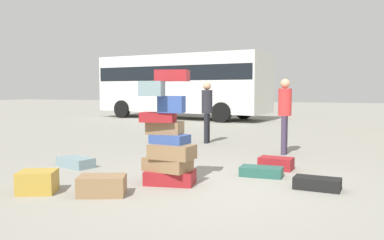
{
  "coord_description": "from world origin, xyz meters",
  "views": [
    {
      "loc": [
        1.98,
        -5.86,
        1.5
      ],
      "look_at": [
        -0.48,
        0.91,
        0.94
      ],
      "focal_mm": 37.73,
      "sensor_mm": 36.0,
      "label": 1
    }
  ],
  "objects_px": {
    "suitcase_tower": "(168,142)",
    "suitcase_slate_foreground_far": "(76,162)",
    "suitcase_teal_behind_tower": "(261,171)",
    "parked_bus": "(182,82)",
    "suitcase_tan_foreground_near": "(38,182)",
    "suitcase_black_right_side": "(317,183)",
    "person_bearded_onlooker": "(207,107)",
    "person_tourist_with_camera": "(285,109)",
    "suitcase_brown_upright_blue": "(102,186)",
    "suitcase_maroon_white_trunk": "(276,163)"
  },
  "relations": [
    {
      "from": "suitcase_tower",
      "to": "suitcase_slate_foreground_far",
      "type": "height_order",
      "value": "suitcase_tower"
    },
    {
      "from": "suitcase_teal_behind_tower",
      "to": "suitcase_slate_foreground_far",
      "type": "bearing_deg",
      "value": -173.49
    },
    {
      "from": "parked_bus",
      "to": "suitcase_tan_foreground_near",
      "type": "bearing_deg",
      "value": -66.14
    },
    {
      "from": "suitcase_black_right_side",
      "to": "suitcase_slate_foreground_far",
      "type": "bearing_deg",
      "value": -176.92
    },
    {
      "from": "person_bearded_onlooker",
      "to": "person_tourist_with_camera",
      "type": "relative_size",
      "value": 0.98
    },
    {
      "from": "person_bearded_onlooker",
      "to": "person_tourist_with_camera",
      "type": "distance_m",
      "value": 2.58
    },
    {
      "from": "suitcase_teal_behind_tower",
      "to": "person_tourist_with_camera",
      "type": "distance_m",
      "value": 2.69
    },
    {
      "from": "suitcase_tan_foreground_near",
      "to": "person_tourist_with_camera",
      "type": "xyz_separation_m",
      "value": [
        2.9,
        4.72,
        0.87
      ]
    },
    {
      "from": "suitcase_teal_behind_tower",
      "to": "suitcase_brown_upright_blue",
      "type": "bearing_deg",
      "value": -133.1
    },
    {
      "from": "person_bearded_onlooker",
      "to": "parked_bus",
      "type": "distance_m",
      "value": 9.35
    },
    {
      "from": "parked_bus",
      "to": "suitcase_maroon_white_trunk",
      "type": "bearing_deg",
      "value": -50.37
    },
    {
      "from": "suitcase_black_right_side",
      "to": "suitcase_teal_behind_tower",
      "type": "xyz_separation_m",
      "value": [
        -0.95,
        0.63,
        -0.01
      ]
    },
    {
      "from": "suitcase_brown_upright_blue",
      "to": "person_bearded_onlooker",
      "type": "xyz_separation_m",
      "value": [
        -0.31,
        5.77,
        0.86
      ]
    },
    {
      "from": "suitcase_slate_foreground_far",
      "to": "suitcase_tower",
      "type": "bearing_deg",
      "value": 1.58
    },
    {
      "from": "suitcase_tan_foreground_near",
      "to": "person_tourist_with_camera",
      "type": "height_order",
      "value": "person_tourist_with_camera"
    },
    {
      "from": "suitcase_tan_foreground_near",
      "to": "suitcase_slate_foreground_far",
      "type": "relative_size",
      "value": 0.7
    },
    {
      "from": "suitcase_teal_behind_tower",
      "to": "parked_bus",
      "type": "xyz_separation_m",
      "value": [
        -6.23,
        12.15,
        1.75
      ]
    },
    {
      "from": "suitcase_brown_upright_blue",
      "to": "suitcase_black_right_side",
      "type": "bearing_deg",
      "value": 4.39
    },
    {
      "from": "suitcase_slate_foreground_far",
      "to": "person_bearded_onlooker",
      "type": "height_order",
      "value": "person_bearded_onlooker"
    },
    {
      "from": "suitcase_black_right_side",
      "to": "person_bearded_onlooker",
      "type": "height_order",
      "value": "person_bearded_onlooker"
    },
    {
      "from": "suitcase_tower",
      "to": "suitcase_maroon_white_trunk",
      "type": "relative_size",
      "value": 2.94
    },
    {
      "from": "person_tourist_with_camera",
      "to": "parked_bus",
      "type": "xyz_separation_m",
      "value": [
        -6.3,
        9.64,
        0.8
      ]
    },
    {
      "from": "suitcase_maroon_white_trunk",
      "to": "parked_bus",
      "type": "distance_m",
      "value": 13.24
    },
    {
      "from": "suitcase_tower",
      "to": "suitcase_tan_foreground_near",
      "type": "distance_m",
      "value": 1.99
    },
    {
      "from": "suitcase_tower",
      "to": "suitcase_black_right_side",
      "type": "relative_size",
      "value": 2.67
    },
    {
      "from": "suitcase_teal_behind_tower",
      "to": "person_bearded_onlooker",
      "type": "bearing_deg",
      "value": 120.1
    },
    {
      "from": "suitcase_black_right_side",
      "to": "person_bearded_onlooker",
      "type": "distance_m",
      "value": 5.47
    },
    {
      "from": "suitcase_black_right_side",
      "to": "parked_bus",
      "type": "xyz_separation_m",
      "value": [
        -7.18,
        12.78,
        1.74
      ]
    },
    {
      "from": "suitcase_teal_behind_tower",
      "to": "parked_bus",
      "type": "distance_m",
      "value": 13.77
    },
    {
      "from": "suitcase_maroon_white_trunk",
      "to": "suitcase_slate_foreground_far",
      "type": "height_order",
      "value": "suitcase_maroon_white_trunk"
    },
    {
      "from": "suitcase_slate_foreground_far",
      "to": "person_bearded_onlooker",
      "type": "xyz_separation_m",
      "value": [
        1.3,
        4.16,
        0.91
      ]
    },
    {
      "from": "suitcase_teal_behind_tower",
      "to": "suitcase_tan_foreground_near",
      "type": "bearing_deg",
      "value": -142.25
    },
    {
      "from": "suitcase_maroon_white_trunk",
      "to": "suitcase_brown_upright_blue",
      "type": "bearing_deg",
      "value": -120.62
    },
    {
      "from": "person_tourist_with_camera",
      "to": "parked_bus",
      "type": "bearing_deg",
      "value": -146.94
    },
    {
      "from": "suitcase_slate_foreground_far",
      "to": "person_bearded_onlooker",
      "type": "distance_m",
      "value": 4.46
    },
    {
      "from": "suitcase_brown_upright_blue",
      "to": "suitcase_teal_behind_tower",
      "type": "height_order",
      "value": "suitcase_brown_upright_blue"
    },
    {
      "from": "suitcase_teal_behind_tower",
      "to": "person_bearded_onlooker",
      "type": "distance_m",
      "value": 4.44
    },
    {
      "from": "suitcase_black_right_side",
      "to": "person_tourist_with_camera",
      "type": "distance_m",
      "value": 3.4
    },
    {
      "from": "suitcase_brown_upright_blue",
      "to": "person_tourist_with_camera",
      "type": "relative_size",
      "value": 0.38
    },
    {
      "from": "person_tourist_with_camera",
      "to": "suitcase_maroon_white_trunk",
      "type": "bearing_deg",
      "value": 2.46
    },
    {
      "from": "suitcase_black_right_side",
      "to": "parked_bus",
      "type": "distance_m",
      "value": 14.76
    },
    {
      "from": "suitcase_tower",
      "to": "person_tourist_with_camera",
      "type": "bearing_deg",
      "value": 69.38
    },
    {
      "from": "suitcase_maroon_white_trunk",
      "to": "person_tourist_with_camera",
      "type": "bearing_deg",
      "value": 98.9
    },
    {
      "from": "parked_bus",
      "to": "suitcase_black_right_side",
      "type": "bearing_deg",
      "value": -50.14
    },
    {
      "from": "suitcase_maroon_white_trunk",
      "to": "suitcase_teal_behind_tower",
      "type": "bearing_deg",
      "value": -96.24
    },
    {
      "from": "suitcase_slate_foreground_far",
      "to": "person_tourist_with_camera",
      "type": "xyz_separation_m",
      "value": [
        3.56,
        2.92,
        0.94
      ]
    },
    {
      "from": "suitcase_brown_upright_blue",
      "to": "suitcase_slate_foreground_far",
      "type": "distance_m",
      "value": 2.28
    },
    {
      "from": "suitcase_teal_behind_tower",
      "to": "parked_bus",
      "type": "height_order",
      "value": "parked_bus"
    },
    {
      "from": "suitcase_tower",
      "to": "suitcase_black_right_side",
      "type": "bearing_deg",
      "value": 11.11
    },
    {
      "from": "suitcase_brown_upright_blue",
      "to": "parked_bus",
      "type": "relative_size",
      "value": 0.07
    }
  ]
}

